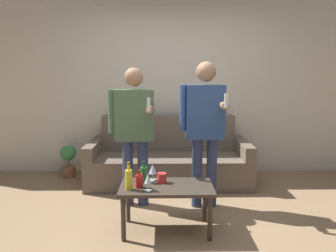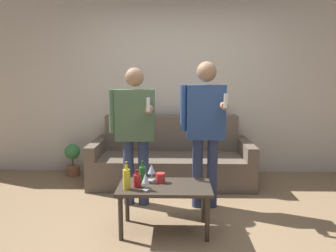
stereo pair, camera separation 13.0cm
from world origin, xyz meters
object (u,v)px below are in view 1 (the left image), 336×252
(couch, at_px, (169,159))
(bottle_orange, at_px, (139,181))
(coffee_table, at_px, (167,192))
(person_standing_right, at_px, (205,123))
(person_standing_left, at_px, (134,127))

(couch, height_order, bottle_orange, couch)
(bottle_orange, bearing_deg, coffee_table, 9.96)
(bottle_orange, bearing_deg, person_standing_right, 42.91)
(coffee_table, height_order, bottle_orange, bottle_orange)
(coffee_table, relative_size, person_standing_right, 0.54)
(couch, distance_m, bottle_orange, 1.59)
(couch, xyz_separation_m, person_standing_left, (-0.40, -0.85, 0.60))
(person_standing_left, relative_size, person_standing_right, 0.96)
(couch, xyz_separation_m, coffee_table, (-0.04, -1.50, 0.08))
(couch, xyz_separation_m, person_standing_right, (0.39, -0.91, 0.65))
(couch, relative_size, coffee_table, 2.48)
(couch, bearing_deg, person_standing_left, -115.03)
(coffee_table, xyz_separation_m, person_standing_left, (-0.36, 0.65, 0.52))
(couch, bearing_deg, person_standing_right, -66.93)
(coffee_table, bearing_deg, bottle_orange, -170.04)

